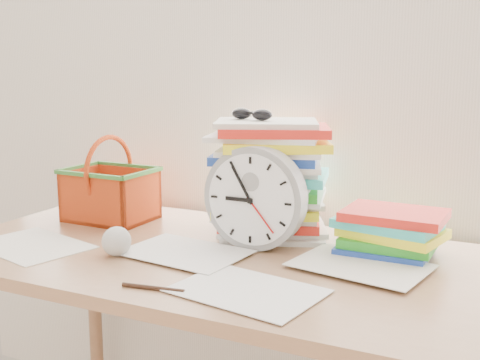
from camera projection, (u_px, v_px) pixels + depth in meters
The scene contains 10 objects.
curtain at pixel (285, 26), 1.67m from camera, with size 2.40×0.01×2.50m, color white.
desk at pixel (224, 284), 1.45m from camera, with size 1.40×0.70×0.75m.
paper_stack at pixel (270, 178), 1.58m from camera, with size 0.31×0.25×0.30m, color white, non-canonical shape.
clock at pixel (255, 198), 1.46m from camera, with size 0.25×0.25×0.05m, color gray.
sunglasses at pixel (252, 114), 1.55m from camera, with size 0.14×0.11×0.03m, color black, non-canonical shape.
book_stack at pixel (388, 233), 1.42m from camera, with size 0.26×0.20×0.11m, color white, non-canonical shape.
basket at pixel (110, 179), 1.73m from camera, with size 0.24×0.19×0.24m, color #D44614, non-canonical shape.
crumpled_ball at pixel (116, 241), 1.42m from camera, with size 0.07×0.07×0.07m, color silver.
pen at pixel (153, 288), 1.20m from camera, with size 0.01×0.01×0.13m, color black.
scattered_papers at pixel (223, 251), 1.43m from camera, with size 1.26×0.42×0.02m, color white, non-canonical shape.
Camera 1 is at (0.63, 0.38, 1.19)m, focal length 45.00 mm.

